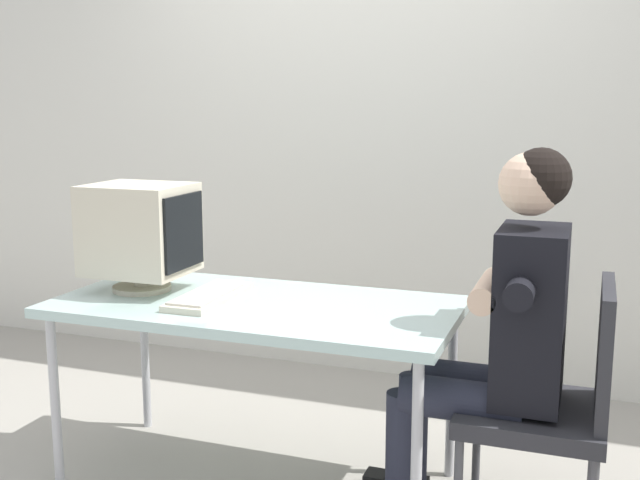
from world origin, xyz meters
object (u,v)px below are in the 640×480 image
Objects in this scene: desk at (256,314)px; crt_monitor at (141,230)px; office_chair at (555,397)px; person_seated at (499,327)px; keyboard at (209,296)px.

crt_monitor is (-0.49, 0.01, 0.29)m from desk.
office_chair is 0.30m from person_seated.
crt_monitor is at bearing -179.77° from office_chair.
desk is 3.56× the size of crt_monitor.
desk is 1.14× the size of person_seated.
desk is at bearing -178.70° from person_seated.
crt_monitor is 0.39m from keyboard.
person_seated is at bearing 0.27° from crt_monitor.
crt_monitor is 1.40m from person_seated.
person_seated is (1.38, 0.01, -0.25)m from crt_monitor.
desk is 0.57m from crt_monitor.
keyboard is 0.51× the size of office_chair.
desk is 1.10m from office_chair.
person_seated reaches higher than desk.
person_seated reaches higher than keyboard.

